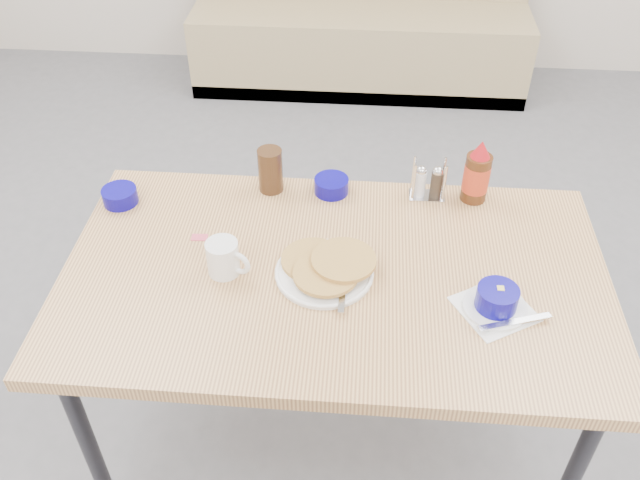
# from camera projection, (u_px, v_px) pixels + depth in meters

# --- Properties ---
(booth_bench) EXTENTS (1.90, 0.56, 1.22)m
(booth_bench) POSITION_uv_depth(u_px,v_px,m) (361.00, 22.00, 3.91)
(booth_bench) COLOR tan
(booth_bench) RESTS_ON ground
(dining_table) EXTENTS (1.40, 0.80, 0.76)m
(dining_table) POSITION_uv_depth(u_px,v_px,m) (334.00, 289.00, 1.77)
(dining_table) COLOR #DDAD66
(dining_table) RESTS_ON ground
(pancake_plate) EXTENTS (0.26, 0.27, 0.04)m
(pancake_plate) POSITION_uv_depth(u_px,v_px,m) (326.00, 268.00, 1.72)
(pancake_plate) COLOR white
(pancake_plate) RESTS_ON dining_table
(coffee_mug) EXTENTS (0.12, 0.08, 0.09)m
(coffee_mug) POSITION_uv_depth(u_px,v_px,m) (224.00, 258.00, 1.70)
(coffee_mug) COLOR white
(coffee_mug) RESTS_ON dining_table
(grits_setting) EXTENTS (0.24, 0.22, 0.07)m
(grits_setting) POSITION_uv_depth(u_px,v_px,m) (497.00, 301.00, 1.61)
(grits_setting) COLOR white
(grits_setting) RESTS_ON dining_table
(creamer_bowl) EXTENTS (0.10, 0.10, 0.04)m
(creamer_bowl) POSITION_uv_depth(u_px,v_px,m) (120.00, 196.00, 1.94)
(creamer_bowl) COLOR #0A057F
(creamer_bowl) RESTS_ON dining_table
(butter_bowl) EXTENTS (0.10, 0.10, 0.05)m
(butter_bowl) POSITION_uv_depth(u_px,v_px,m) (331.00, 186.00, 1.98)
(butter_bowl) COLOR #0A057F
(butter_bowl) RESTS_ON dining_table
(amber_tumbler) EXTENTS (0.08, 0.08, 0.13)m
(amber_tumbler) POSITION_uv_depth(u_px,v_px,m) (270.00, 170.00, 1.96)
(amber_tumbler) COLOR #392212
(amber_tumbler) RESTS_ON dining_table
(condiment_caddy) EXTENTS (0.10, 0.06, 0.12)m
(condiment_caddy) POSITION_uv_depth(u_px,v_px,m) (428.00, 184.00, 1.95)
(condiment_caddy) COLOR silver
(condiment_caddy) RESTS_ON dining_table
(syrup_bottle) EXTENTS (0.07, 0.07, 0.19)m
(syrup_bottle) POSITION_uv_depth(u_px,v_px,m) (477.00, 175.00, 1.91)
(syrup_bottle) COLOR #47230F
(syrup_bottle) RESTS_ON dining_table
(sugar_wrapper) EXTENTS (0.05, 0.03, 0.00)m
(sugar_wrapper) POSITION_uv_depth(u_px,v_px,m) (200.00, 237.00, 1.83)
(sugar_wrapper) COLOR #DB4960
(sugar_wrapper) RESTS_ON dining_table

